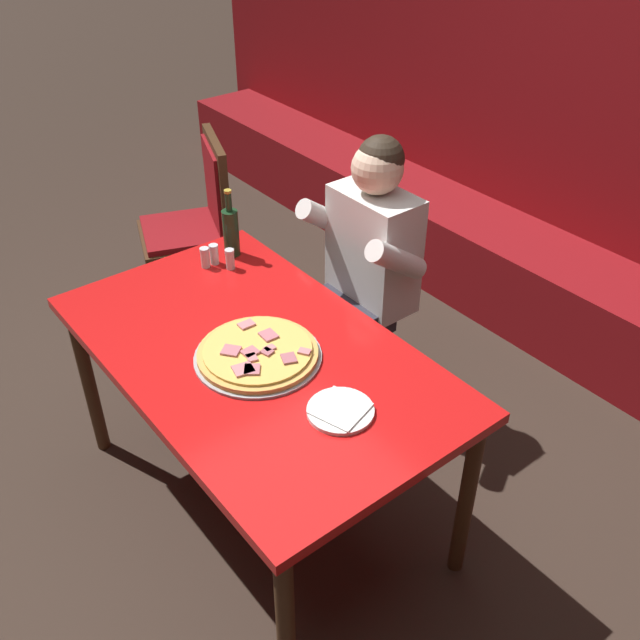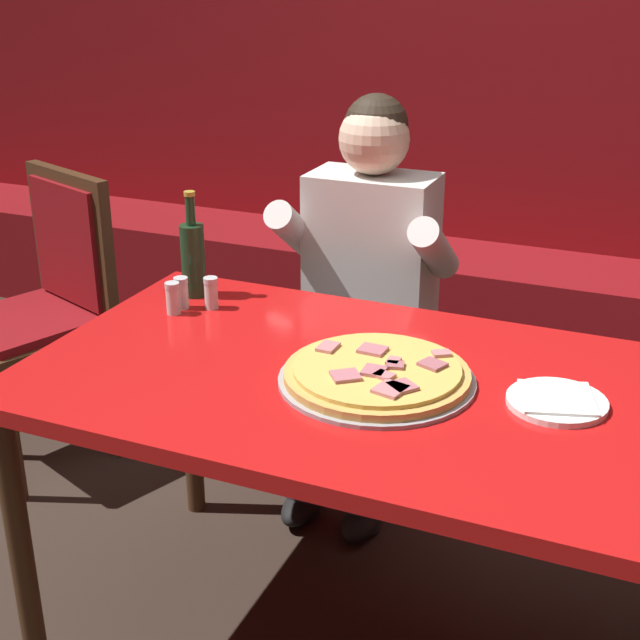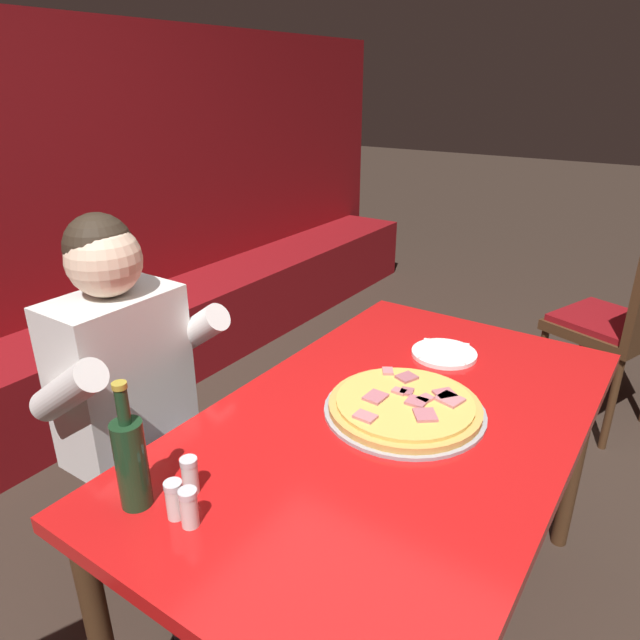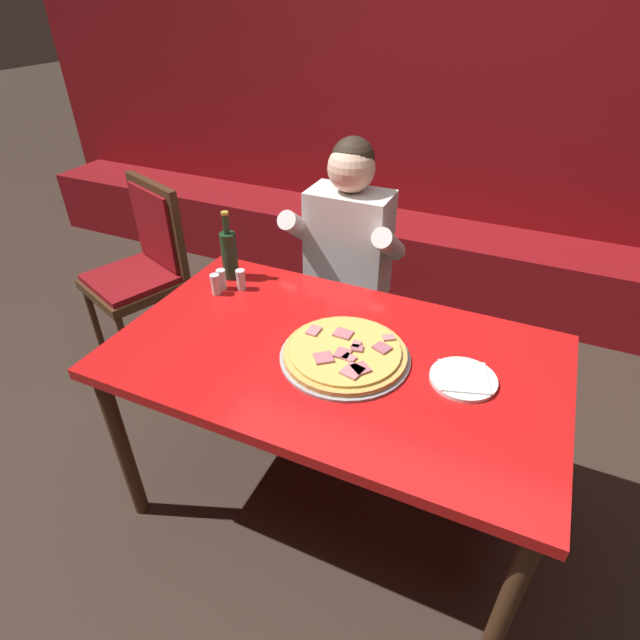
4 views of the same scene
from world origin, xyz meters
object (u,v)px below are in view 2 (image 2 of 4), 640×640
Objects in this scene: shaker_black_pepper at (211,294)px; plate_white_paper at (557,401)px; shaker_oregano at (173,300)px; pizza at (377,374)px; main_dining_table at (360,407)px; diner_seated_blue_shirt at (361,289)px; dining_chair_near_left at (47,298)px; beer_bottle at (193,257)px; shaker_red_pepper_flakes at (182,294)px.

plate_white_paper is at bearing -11.74° from shaker_black_pepper.
plate_white_paper is 1.01m from shaker_oregano.
shaker_black_pepper is (-0.55, 0.24, 0.02)m from pizza.
main_dining_table is at bearing -24.13° from shaker_black_pepper.
diner_seated_blue_shirt is 1.29× the size of dining_chair_near_left.
dining_chair_near_left is at bearing 159.96° from shaker_black_pepper.
plate_white_paper is at bearing -6.87° from shaker_oregano.
shaker_oregano reaches higher than pizza.
plate_white_paper is 1.06m from beer_bottle.
dining_chair_near_left is (-0.81, 0.30, -0.24)m from shaker_black_pepper.
pizza is at bearing -25.67° from beer_bottle.
plate_white_paper is 1.02m from shaker_red_pepper_flakes.
beer_bottle reaches higher than shaker_black_pepper.
shaker_black_pepper is 0.09× the size of dining_chair_near_left.
dining_chair_near_left is (-1.75, 0.49, -0.21)m from plate_white_paper.
beer_bottle is (-0.60, 0.30, 0.19)m from main_dining_table.
beer_bottle is at bearing 153.77° from main_dining_table.
shaker_black_pepper is at bearing -20.04° from dining_chair_near_left.
shaker_black_pepper is at bearing -117.92° from diner_seated_blue_shirt.
beer_bottle is 0.23× the size of diner_seated_blue_shirt.
plate_white_paper is at bearing -44.05° from diner_seated_blue_shirt.
shaker_black_pepper is at bearing 156.38° from pizza.
diner_seated_blue_shirt reaches higher than plate_white_paper.
shaker_red_pepper_flakes reaches higher than main_dining_table.
diner_seated_blue_shirt is at bearing 113.13° from pizza.
dining_chair_near_left is at bearing 164.32° from plate_white_paper.
dining_chair_near_left is (-0.74, 0.37, -0.24)m from shaker_oregano.
pizza is at bearing -23.62° from shaker_black_pepper.
plate_white_paper is 0.21× the size of dining_chair_near_left.
shaker_red_pepper_flakes is at bearing 161.35° from pizza.
main_dining_table is 0.44m from plate_white_paper.
shaker_red_pepper_flakes is 0.07× the size of diner_seated_blue_shirt.
shaker_red_pepper_flakes and shaker_black_pepper have the same top height.
plate_white_paper is at bearing -9.22° from shaker_red_pepper_flakes.
beer_bottle is at bearing -17.59° from dining_chair_near_left.
shaker_oregano reaches higher than main_dining_table.
diner_seated_blue_shirt reaches higher than shaker_black_pepper.
shaker_black_pepper is (0.07, 0.03, 0.00)m from shaker_red_pepper_flakes.
beer_bottle is 0.16m from shaker_oregano.
shaker_oregano is at bearing -90.30° from shaker_red_pepper_flakes.
beer_bottle reaches higher than dining_chair_near_left.
pizza is 0.72m from beer_bottle.
main_dining_table is at bearing 162.59° from pizza.
shaker_oregano is at bearing 165.07° from main_dining_table.
diner_seated_blue_shirt is (-0.68, 0.66, -0.08)m from plate_white_paper.
shaker_red_pepper_flakes reaches higher than plate_white_paper.
pizza is at bearing -17.41° from main_dining_table.
beer_bottle is (-1.02, 0.26, 0.10)m from plate_white_paper.
dining_chair_near_left is at bearing 153.49° from shaker_oregano.
shaker_black_pepper is (0.09, -0.07, -0.07)m from beer_bottle.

